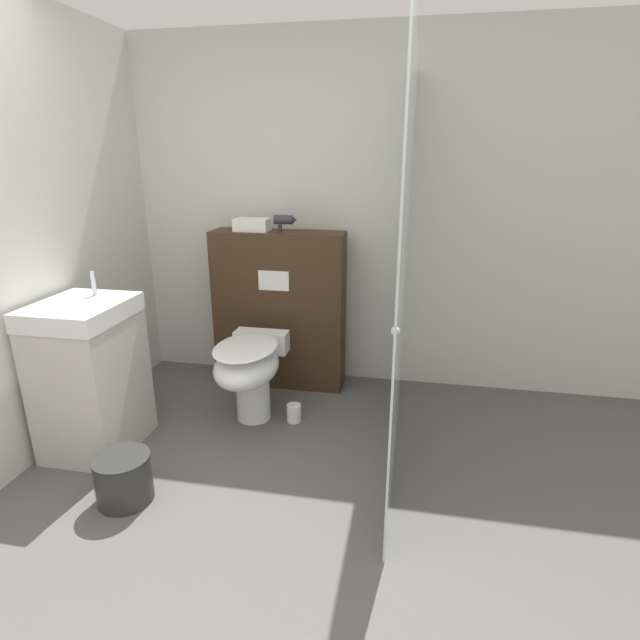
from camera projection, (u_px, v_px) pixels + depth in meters
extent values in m
plane|color=#565451|center=(199.00, 600.00, 1.98)|extent=(12.00, 12.00, 0.00)
cube|color=silver|center=(312.00, 216.00, 3.66)|extent=(8.00, 0.06, 2.50)
cube|color=#3D2819|center=(280.00, 310.00, 3.70)|extent=(0.96, 0.26, 1.16)
cube|color=white|center=(274.00, 281.00, 3.49)|extent=(0.22, 0.01, 0.14)
cube|color=silver|center=(404.00, 268.00, 2.68)|extent=(0.01, 1.87, 2.20)
sphere|color=#B2B2B7|center=(396.00, 331.00, 1.85)|extent=(0.04, 0.04, 0.04)
cylinder|color=white|center=(253.00, 391.00, 3.29)|extent=(0.22, 0.22, 0.39)
ellipsoid|color=white|center=(247.00, 366.00, 3.13)|extent=(0.39, 0.55, 0.24)
ellipsoid|color=white|center=(246.00, 347.00, 3.09)|extent=(0.38, 0.54, 0.02)
cube|color=white|center=(262.00, 341.00, 3.41)|extent=(0.36, 0.14, 0.14)
cube|color=beige|center=(92.00, 385.00, 2.91)|extent=(0.46, 0.54, 0.80)
cube|color=white|center=(80.00, 311.00, 2.77)|extent=(0.47, 0.55, 0.10)
cylinder|color=silver|center=(94.00, 284.00, 2.87)|extent=(0.02, 0.02, 0.14)
cylinder|color=#2D2D33|center=(283.00, 220.00, 3.45)|extent=(0.13, 0.06, 0.06)
cone|color=#2D2D33|center=(295.00, 220.00, 3.43)|extent=(0.03, 0.05, 0.05)
cylinder|color=#2D2D33|center=(280.00, 226.00, 3.47)|extent=(0.03, 0.03, 0.08)
cube|color=white|center=(252.00, 225.00, 3.52)|extent=(0.24, 0.15, 0.09)
cylinder|color=white|center=(294.00, 413.00, 3.29)|extent=(0.09, 0.09, 0.12)
cylinder|color=#2D2D2D|center=(124.00, 479.00, 2.52)|extent=(0.28, 0.28, 0.24)
cylinder|color=#2D2D2D|center=(121.00, 458.00, 2.48)|extent=(0.28, 0.28, 0.01)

